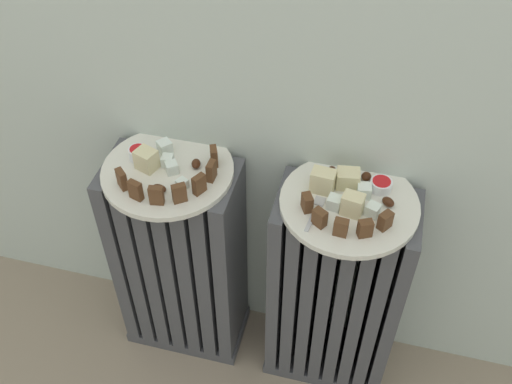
# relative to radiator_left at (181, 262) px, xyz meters

# --- Properties ---
(radiator_left) EXTENTS (0.29, 0.16, 0.57)m
(radiator_left) POSITION_rel_radiator_left_xyz_m (0.00, 0.00, 0.00)
(radiator_left) COLOR #47474C
(radiator_left) RESTS_ON ground_plane
(radiator_right) EXTENTS (0.29, 0.16, 0.57)m
(radiator_right) POSITION_rel_radiator_left_xyz_m (0.37, 0.00, 0.00)
(radiator_right) COLOR #47474C
(radiator_right) RESTS_ON ground_plane
(plate_left) EXTENTS (0.27, 0.27, 0.01)m
(plate_left) POSITION_rel_radiator_left_xyz_m (-0.00, 0.00, 0.30)
(plate_left) COLOR silver
(plate_left) RESTS_ON radiator_left
(plate_right) EXTENTS (0.27, 0.27, 0.01)m
(plate_right) POSITION_rel_radiator_left_xyz_m (0.37, 0.00, 0.30)
(plate_right) COLOR silver
(plate_right) RESTS_ON radiator_right
(dark_cake_slice_left_0) EXTENTS (0.03, 0.03, 0.04)m
(dark_cake_slice_left_0) POSITION_rel_radiator_left_xyz_m (-0.07, -0.07, 0.32)
(dark_cake_slice_left_0) COLOR #56351E
(dark_cake_slice_left_0) RESTS_ON plate_left
(dark_cake_slice_left_1) EXTENTS (0.03, 0.02, 0.04)m
(dark_cake_slice_left_1) POSITION_rel_radiator_left_xyz_m (-0.03, -0.09, 0.32)
(dark_cake_slice_left_1) COLOR #56351E
(dark_cake_slice_left_1) RESTS_ON plate_left
(dark_cake_slice_left_2) EXTENTS (0.03, 0.02, 0.04)m
(dark_cake_slice_left_2) POSITION_rel_radiator_left_xyz_m (0.01, -0.09, 0.32)
(dark_cake_slice_left_2) COLOR #56351E
(dark_cake_slice_left_2) RESTS_ON plate_left
(dark_cake_slice_left_3) EXTENTS (0.03, 0.03, 0.04)m
(dark_cake_slice_left_3) POSITION_rel_radiator_left_xyz_m (0.05, -0.08, 0.32)
(dark_cake_slice_left_3) COLOR #56351E
(dark_cake_slice_left_3) RESTS_ON plate_left
(dark_cake_slice_left_4) EXTENTS (0.02, 0.03, 0.04)m
(dark_cake_slice_left_4) POSITION_rel_radiator_left_xyz_m (0.08, -0.05, 0.32)
(dark_cake_slice_left_4) COLOR #56351E
(dark_cake_slice_left_4) RESTS_ON plate_left
(dark_cake_slice_left_5) EXTENTS (0.01, 0.03, 0.04)m
(dark_cake_slice_left_5) POSITION_rel_radiator_left_xyz_m (0.09, -0.00, 0.32)
(dark_cake_slice_left_5) COLOR #56351E
(dark_cake_slice_left_5) RESTS_ON plate_left
(dark_cake_slice_left_6) EXTENTS (0.02, 0.03, 0.04)m
(dark_cake_slice_left_6) POSITION_rel_radiator_left_xyz_m (0.09, 0.04, 0.32)
(dark_cake_slice_left_6) COLOR #56351E
(dark_cake_slice_left_6) RESTS_ON plate_left
(marble_cake_slice_left_0) EXTENTS (0.05, 0.05, 0.04)m
(marble_cake_slice_left_0) POSITION_rel_radiator_left_xyz_m (-0.04, -0.01, 0.32)
(marble_cake_slice_left_0) COLOR beige
(marble_cake_slice_left_0) RESTS_ON plate_left
(turkish_delight_left_0) EXTENTS (0.03, 0.03, 0.02)m
(turkish_delight_left_0) POSITION_rel_radiator_left_xyz_m (0.05, -0.04, 0.31)
(turkish_delight_left_0) COLOR white
(turkish_delight_left_0) RESTS_ON plate_left
(turkish_delight_left_1) EXTENTS (0.03, 0.03, 0.02)m
(turkish_delight_left_1) POSITION_rel_radiator_left_xyz_m (0.01, -0.01, 0.31)
(turkish_delight_left_1) COLOR white
(turkish_delight_left_1) RESTS_ON plate_left
(turkish_delight_left_2) EXTENTS (0.04, 0.04, 0.03)m
(turkish_delight_left_2) POSITION_rel_radiator_left_xyz_m (-0.02, 0.05, 0.31)
(turkish_delight_left_2) COLOR white
(turkish_delight_left_2) RESTS_ON plate_left
(turkish_delight_left_3) EXTENTS (0.02, 0.02, 0.02)m
(turkish_delight_left_3) POSITION_rel_radiator_left_xyz_m (-0.00, 0.01, 0.31)
(turkish_delight_left_3) COLOR white
(turkish_delight_left_3) RESTS_ON plate_left
(medjool_date_left_0) EXTENTS (0.03, 0.02, 0.01)m
(medjool_date_left_0) POSITION_rel_radiator_left_xyz_m (0.01, -0.06, 0.31)
(medjool_date_left_0) COLOR #3D1E0F
(medjool_date_left_0) RESTS_ON plate_left
(medjool_date_left_1) EXTENTS (0.02, 0.03, 0.02)m
(medjool_date_left_1) POSITION_rel_radiator_left_xyz_m (0.05, 0.02, 0.31)
(medjool_date_left_1) COLOR #3D1E0F
(medjool_date_left_1) RESTS_ON plate_left
(jam_bowl_left) EXTENTS (0.04, 0.04, 0.02)m
(jam_bowl_left) POSITION_rel_radiator_left_xyz_m (-0.07, 0.02, 0.31)
(jam_bowl_left) COLOR white
(jam_bowl_left) RESTS_ON plate_left
(dark_cake_slice_right_0) EXTENTS (0.03, 0.03, 0.04)m
(dark_cake_slice_right_0) POSITION_rel_radiator_left_xyz_m (0.29, -0.04, 0.32)
(dark_cake_slice_right_0) COLOR #56351E
(dark_cake_slice_right_0) RESTS_ON plate_right
(dark_cake_slice_right_1) EXTENTS (0.03, 0.03, 0.04)m
(dark_cake_slice_right_1) POSITION_rel_radiator_left_xyz_m (0.32, -0.07, 0.32)
(dark_cake_slice_right_1) COLOR #56351E
(dark_cake_slice_right_1) RESTS_ON plate_right
(dark_cake_slice_right_2) EXTENTS (0.03, 0.02, 0.04)m
(dark_cake_slice_right_2) POSITION_rel_radiator_left_xyz_m (0.36, -0.08, 0.32)
(dark_cake_slice_right_2) COLOR #56351E
(dark_cake_slice_right_2) RESTS_ON plate_right
(dark_cake_slice_right_3) EXTENTS (0.03, 0.03, 0.04)m
(dark_cake_slice_right_3) POSITION_rel_radiator_left_xyz_m (0.40, -0.08, 0.32)
(dark_cake_slice_right_3) COLOR #56351E
(dark_cake_slice_right_3) RESTS_ON plate_right
(dark_cake_slice_right_4) EXTENTS (0.03, 0.03, 0.04)m
(dark_cake_slice_right_4) POSITION_rel_radiator_left_xyz_m (0.44, -0.05, 0.32)
(dark_cake_slice_right_4) COLOR #56351E
(dark_cake_slice_right_4) RESTS_ON plate_right
(marble_cake_slice_right_0) EXTENTS (0.05, 0.04, 0.05)m
(marble_cake_slice_right_0) POSITION_rel_radiator_left_xyz_m (0.31, 0.02, 0.32)
(marble_cake_slice_right_0) COLOR beige
(marble_cake_slice_right_0) RESTS_ON plate_right
(marble_cake_slice_right_1) EXTENTS (0.05, 0.04, 0.04)m
(marble_cake_slice_right_1) POSITION_rel_radiator_left_xyz_m (0.36, 0.04, 0.32)
(marble_cake_slice_right_1) COLOR beige
(marble_cake_slice_right_1) RESTS_ON plate_right
(marble_cake_slice_right_2) EXTENTS (0.04, 0.04, 0.04)m
(marble_cake_slice_right_2) POSITION_rel_radiator_left_xyz_m (0.37, -0.03, 0.32)
(marble_cake_slice_right_2) COLOR beige
(marble_cake_slice_right_2) RESTS_ON plate_right
(turkish_delight_right_0) EXTENTS (0.03, 0.03, 0.03)m
(turkish_delight_right_0) POSITION_rel_radiator_left_xyz_m (0.39, 0.02, 0.31)
(turkish_delight_right_0) COLOR white
(turkish_delight_right_0) RESTS_ON plate_right
(turkish_delight_right_1) EXTENTS (0.03, 0.03, 0.02)m
(turkish_delight_right_1) POSITION_rel_radiator_left_xyz_m (0.37, 0.00, 0.31)
(turkish_delight_right_1) COLOR white
(turkish_delight_right_1) RESTS_ON plate_right
(turkish_delight_right_2) EXTENTS (0.03, 0.03, 0.02)m
(turkish_delight_right_2) POSITION_rel_radiator_left_xyz_m (0.41, -0.02, 0.31)
(turkish_delight_right_2) COLOR white
(turkish_delight_right_2) RESTS_ON plate_right
(turkish_delight_right_3) EXTENTS (0.03, 0.03, 0.03)m
(turkish_delight_right_3) POSITION_rel_radiator_left_xyz_m (0.34, -0.02, 0.31)
(turkish_delight_right_3) COLOR white
(turkish_delight_right_3) RESTS_ON plate_right
(medjool_date_right_0) EXTENTS (0.03, 0.03, 0.02)m
(medjool_date_right_0) POSITION_rel_radiator_left_xyz_m (0.44, 0.01, 0.31)
(medjool_date_right_0) COLOR #3D1E0F
(medjool_date_right_0) RESTS_ON plate_right
(medjool_date_right_1) EXTENTS (0.02, 0.02, 0.01)m
(medjool_date_right_1) POSITION_rel_radiator_left_xyz_m (0.39, 0.07, 0.31)
(medjool_date_right_1) COLOR #3D1E0F
(medjool_date_right_1) RESTS_ON plate_right
(medjool_date_right_2) EXTENTS (0.02, 0.02, 0.02)m
(medjool_date_right_2) POSITION_rel_radiator_left_xyz_m (0.32, 0.07, 0.31)
(medjool_date_right_2) COLOR #3D1E0F
(medjool_date_right_2) RESTS_ON plate_right
(jam_bowl_right) EXTENTS (0.04, 0.04, 0.02)m
(jam_bowl_right) POSITION_rel_radiator_left_xyz_m (0.42, 0.05, 0.31)
(jam_bowl_right) COLOR white
(jam_bowl_right) RESTS_ON plate_right
(fork) EXTENTS (0.03, 0.09, 0.00)m
(fork) POSITION_rel_radiator_left_xyz_m (0.31, -0.04, 0.30)
(fork) COLOR #B7B7BC
(fork) RESTS_ON plate_right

